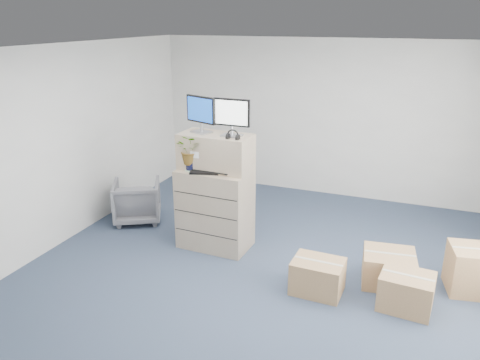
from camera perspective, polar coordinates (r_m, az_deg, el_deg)
name	(u,v)px	position (r m, az deg, el deg)	size (l,w,h in m)	color
ground	(253,284)	(5.93, 1.59, -12.61)	(7.00, 7.00, 0.00)	#29324A
wall_back	(320,118)	(8.60, 9.76, 7.40)	(6.00, 0.02, 2.80)	silver
filing_cabinet_lower	(215,209)	(6.62, -3.05, -3.50)	(0.98, 0.60, 1.15)	tan
filing_cabinet_upper	(216,152)	(6.39, -2.96, 3.46)	(0.98, 0.49, 0.49)	tan
monitor_left	(201,112)	(6.37, -4.80, 8.22)	(0.49, 0.27, 0.50)	#99999E
monitor_right	(232,115)	(6.15, -1.04, 7.89)	(0.50, 0.20, 0.50)	#99999E
headphones	(233,136)	(6.05, -0.87, 5.42)	(0.17, 0.17, 0.02)	black
keyboard	(212,171)	(6.31, -3.41, 1.05)	(0.59, 0.24, 0.03)	black
mouse	(232,174)	(6.16, -1.02, 0.68)	(0.12, 0.07, 0.04)	silver
water_bottle	(222,159)	(6.37, -2.20, 2.55)	(0.09, 0.09, 0.31)	#9A9DA3
phone_dock	(214,166)	(6.41, -3.15, 1.69)	(0.07, 0.06, 0.15)	silver
external_drive	(239,169)	(6.35, -0.15, 1.40)	(0.24, 0.18, 0.07)	black
tissue_box	(240,162)	(6.37, -0.03, 2.26)	(0.26, 0.13, 0.10)	#46AAF1
potted_plant	(191,154)	(6.37, -5.95, 3.21)	(0.46, 0.49, 0.41)	#9FBE99
office_chair	(137,199)	(7.68, -12.45, -2.28)	(0.71, 0.67, 0.73)	slate
cardboard_boxes	(414,275)	(6.03, 20.48, -10.79)	(2.57, 1.28, 0.56)	#967048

